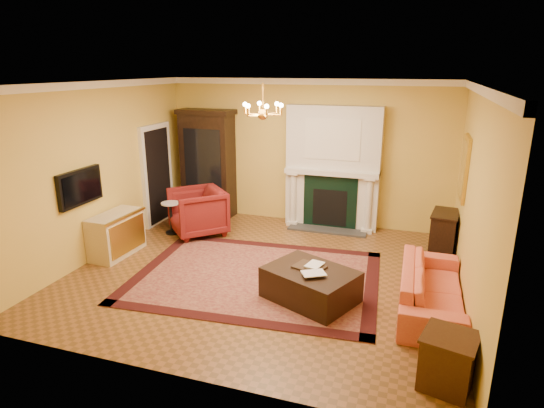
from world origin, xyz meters
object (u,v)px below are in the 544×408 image
at_px(console_table, 443,235).
at_px(leather_ottoman, 310,284).
at_px(china_cabinet, 208,166).
at_px(wingback_armchair, 198,210).
at_px(pedestal_table, 171,216).
at_px(coral_sofa, 432,281).
at_px(end_table, 448,362).
at_px(commode, 116,234).

bearing_deg(console_table, leather_ottoman, -121.61).
distance_m(china_cabinet, console_table, 5.07).
relative_size(china_cabinet, leather_ottoman, 1.85).
xyz_separation_m(wingback_armchair, pedestal_table, (-0.52, -0.15, -0.13)).
distance_m(coral_sofa, end_table, 1.65).
bearing_deg(leather_ottoman, coral_sofa, 34.19).
height_order(pedestal_table, coral_sofa, coral_sofa).
bearing_deg(commode, pedestal_table, 75.20).
distance_m(wingback_armchair, console_table, 4.63).
bearing_deg(commode, end_table, -17.14).
bearing_deg(leather_ottoman, china_cabinet, 158.87).
xyz_separation_m(commode, leather_ottoman, (3.67, -0.55, -0.14)).
height_order(wingback_armchair, leather_ottoman, wingback_armchair).
xyz_separation_m(coral_sofa, leather_ottoman, (-1.64, -0.28, -0.17)).
relative_size(pedestal_table, end_table, 1.13).
bearing_deg(china_cabinet, console_table, -7.38).
height_order(coral_sofa, console_table, coral_sofa).
bearing_deg(commode, wingback_armchair, 59.50).
bearing_deg(wingback_armchair, console_table, 50.01).
height_order(china_cabinet, console_table, china_cabinet).
bearing_deg(leather_ottoman, end_table, -12.96).
bearing_deg(wingback_armchair, leather_ottoman, 10.97).
bearing_deg(wingback_armchair, end_table, 10.06).
relative_size(wingback_armchair, commode, 0.99).
bearing_deg(coral_sofa, end_table, -175.40).
height_order(pedestal_table, leather_ottoman, pedestal_table).
height_order(commode, console_table, console_table).
relative_size(china_cabinet, coral_sofa, 1.08).
bearing_deg(pedestal_table, china_cabinet, 81.88).
height_order(wingback_armchair, pedestal_table, wingback_armchair).
relative_size(china_cabinet, wingback_armchair, 2.22).
relative_size(wingback_armchair, coral_sofa, 0.49).
bearing_deg(leather_ottoman, console_table, 75.21).
relative_size(commode, end_table, 1.79).
height_order(china_cabinet, commode, china_cabinet).
height_order(wingback_armchair, end_table, wingback_armchair).
bearing_deg(end_table, china_cabinet, 137.27).
bearing_deg(commode, console_table, 19.48).
height_order(commode, end_table, commode).
bearing_deg(wingback_armchair, commode, -76.63).
relative_size(wingback_armchair, console_table, 1.30).
height_order(end_table, console_table, console_table).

